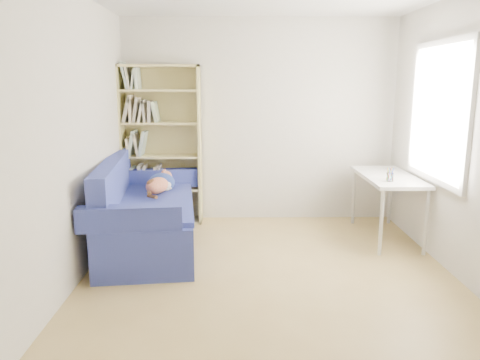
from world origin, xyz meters
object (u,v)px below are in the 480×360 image
Objects in this scene: sofa at (145,215)px; bookshelf at (162,152)px; desk at (388,181)px; pen_cup at (390,176)px.

sofa is 1.11m from bookshelf.
sofa is at bearing -174.15° from desk.
bookshelf reaches higher than pen_cup.
sofa reaches higher than desk.
sofa is 1.66× the size of desk.
sofa is 2.79m from desk.
desk is at bearing -0.39° from sofa.
pen_cup is (-0.10, -0.33, 0.13)m from desk.
desk is 8.19× the size of pen_cup.
sofa is at bearing 178.86° from pen_cup.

